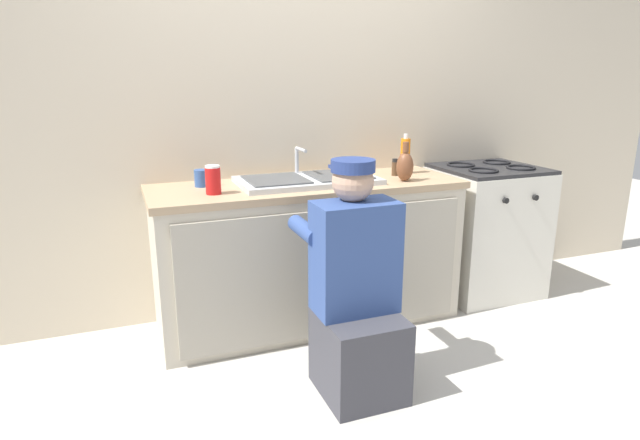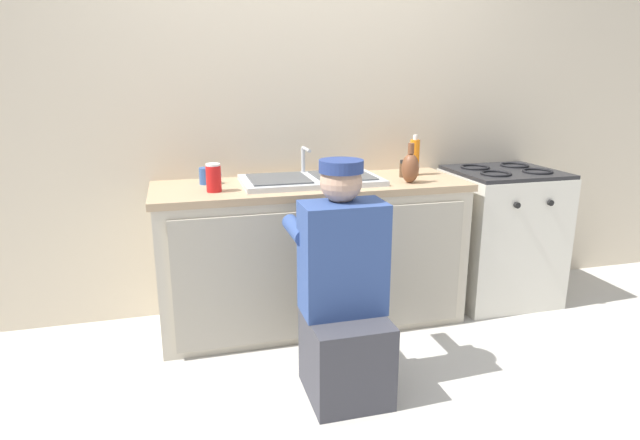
% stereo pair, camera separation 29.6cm
% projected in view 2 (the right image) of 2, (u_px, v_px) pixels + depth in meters
% --- Properties ---
extents(ground_plane, '(12.00, 12.00, 0.00)m').
position_uv_depth(ground_plane, '(325.00, 341.00, 3.05)').
color(ground_plane, beige).
extents(back_wall, '(6.00, 0.10, 2.50)m').
position_uv_depth(back_wall, '(297.00, 111.00, 3.32)').
color(back_wall, beige).
rests_on(back_wall, ground_plane).
extents(counter_cabinet, '(1.77, 0.62, 0.82)m').
position_uv_depth(counter_cabinet, '(312.00, 256.00, 3.21)').
color(counter_cabinet, beige).
rests_on(counter_cabinet, ground_plane).
extents(countertop, '(1.81, 0.62, 0.04)m').
position_uv_depth(countertop, '(311.00, 186.00, 3.11)').
color(countertop, tan).
rests_on(countertop, counter_cabinet).
extents(sink_double_basin, '(0.80, 0.44, 0.19)m').
position_uv_depth(sink_double_basin, '(311.00, 179.00, 3.10)').
color(sink_double_basin, silver).
rests_on(sink_double_basin, countertop).
extents(stove_range, '(0.66, 0.62, 0.89)m').
position_uv_depth(stove_range, '(500.00, 235.00, 3.54)').
color(stove_range, silver).
rests_on(stove_range, ground_plane).
extents(plumber_person, '(0.42, 0.61, 1.10)m').
position_uv_depth(plumber_person, '(344.00, 301.00, 2.46)').
color(plumber_person, '#3F3F47').
rests_on(plumber_person, ground_plane).
extents(soda_cup_red, '(0.08, 0.08, 0.15)m').
position_uv_depth(soda_cup_red, '(214.00, 178.00, 2.85)').
color(soda_cup_red, red).
rests_on(soda_cup_red, countertop).
extents(soap_bottle_orange, '(0.06, 0.06, 0.25)m').
position_uv_depth(soap_bottle_orange, '(414.00, 157.00, 3.31)').
color(soap_bottle_orange, orange).
rests_on(soap_bottle_orange, countertop).
extents(spice_bottle_pepper, '(0.04, 0.04, 0.10)m').
position_uv_depth(spice_bottle_pepper, '(403.00, 169.00, 3.26)').
color(spice_bottle_pepper, '#513823').
rests_on(spice_bottle_pepper, countertop).
extents(vase_decorative, '(0.10, 0.10, 0.23)m').
position_uv_depth(vase_decorative, '(410.00, 167.00, 3.08)').
color(vase_decorative, brown).
rests_on(vase_decorative, countertop).
extents(coffee_mug, '(0.13, 0.08, 0.09)m').
position_uv_depth(coffee_mug, '(207.00, 176.00, 3.05)').
color(coffee_mug, '#335699').
rests_on(coffee_mug, countertop).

